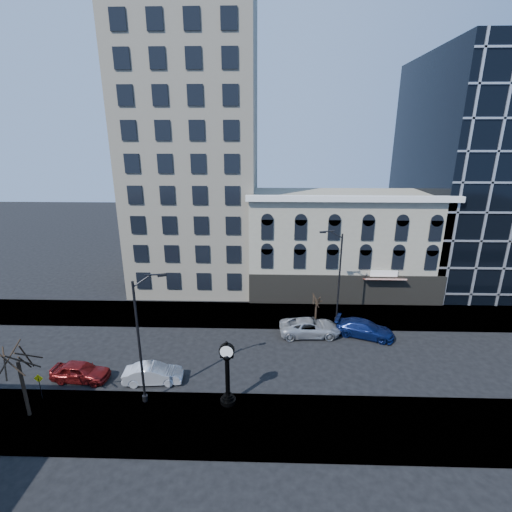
{
  "coord_description": "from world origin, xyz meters",
  "views": [
    {
      "loc": [
        2.97,
        -28.09,
        18.28
      ],
      "look_at": [
        2.0,
        4.0,
        8.0
      ],
      "focal_mm": 26.0,
      "sensor_mm": 36.0,
      "label": 1
    }
  ],
  "objects_px": {
    "street_clock": "(227,376)",
    "warning_sign": "(39,382)",
    "car_near_b": "(153,374)",
    "street_lamp_near": "(146,306)",
    "car_near_a": "(81,371)"
  },
  "relations": [
    {
      "from": "warning_sign",
      "to": "car_near_a",
      "type": "height_order",
      "value": "warning_sign"
    },
    {
      "from": "street_lamp_near",
      "to": "car_near_a",
      "type": "height_order",
      "value": "street_lamp_near"
    },
    {
      "from": "street_clock",
      "to": "warning_sign",
      "type": "relative_size",
      "value": 2.42
    },
    {
      "from": "car_near_b",
      "to": "street_clock",
      "type": "bearing_deg",
      "value": -115.92
    },
    {
      "from": "street_clock",
      "to": "car_near_a",
      "type": "relative_size",
      "value": 1.1
    },
    {
      "from": "street_clock",
      "to": "car_near_b",
      "type": "relative_size",
      "value": 1.1
    },
    {
      "from": "warning_sign",
      "to": "car_near_b",
      "type": "height_order",
      "value": "warning_sign"
    },
    {
      "from": "car_near_a",
      "to": "car_near_b",
      "type": "xyz_separation_m",
      "value": [
        5.78,
        -0.08,
        -0.03
      ]
    },
    {
      "from": "street_lamp_near",
      "to": "warning_sign",
      "type": "relative_size",
      "value": 4.78
    },
    {
      "from": "street_clock",
      "to": "street_lamp_near",
      "type": "height_order",
      "value": "street_lamp_near"
    },
    {
      "from": "street_clock",
      "to": "car_near_b",
      "type": "height_order",
      "value": "street_clock"
    },
    {
      "from": "street_clock",
      "to": "warning_sign",
      "type": "bearing_deg",
      "value": -178.2
    },
    {
      "from": "street_lamp_near",
      "to": "warning_sign",
      "type": "distance_m",
      "value": 10.2
    },
    {
      "from": "warning_sign",
      "to": "car_near_a",
      "type": "xyz_separation_m",
      "value": [
        1.73,
        2.4,
        -0.76
      ]
    },
    {
      "from": "street_clock",
      "to": "warning_sign",
      "type": "xyz_separation_m",
      "value": [
        -13.6,
        0.0,
        -0.84
      ]
    }
  ]
}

